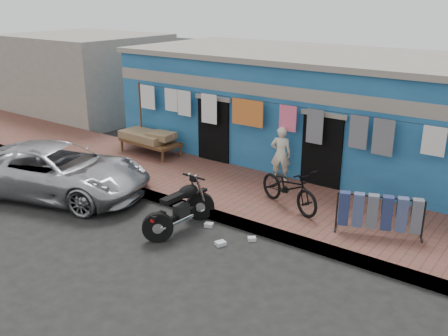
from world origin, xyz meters
TOP-DOWN VIEW (x-y plane):
  - ground at (0.00, 0.00)m, footprint 80.00×80.00m
  - sidewalk at (0.00, 3.00)m, footprint 28.00×3.00m
  - curb at (0.00, 1.55)m, footprint 28.00×0.10m
  - building at (-0.00, 6.99)m, footprint 12.20×5.20m
  - neighbor_left at (-11.00, 7.00)m, footprint 6.00×5.00m
  - clothesline at (-0.43, 4.25)m, footprint 10.06×0.06m
  - car at (-4.15, 0.36)m, footprint 5.41×3.65m
  - seated_person at (0.28, 4.16)m, footprint 0.63×0.53m
  - bicycle at (1.36, 2.72)m, footprint 2.02×1.30m
  - motorcycle at (-0.25, 0.69)m, footprint 0.67×1.78m
  - charpoy at (-4.20, 3.83)m, footprint 2.21×1.22m
  - jeans_rack at (3.52, 2.65)m, footprint 2.05×1.54m
  - litter_a at (0.17, 1.20)m, footprint 0.23×0.20m
  - litter_b at (1.33, 1.20)m, footprint 0.21×0.21m
  - litter_c at (0.91, 0.64)m, footprint 0.23×0.25m

SIDE VIEW (x-z plane):
  - ground at x=0.00m, z-range 0.00..0.00m
  - litter_c at x=0.91m, z-range 0.00..0.08m
  - litter_b at x=1.33m, z-range 0.00..0.08m
  - litter_a at x=0.17m, z-range 0.00..0.09m
  - sidewalk at x=0.00m, z-range 0.00..0.25m
  - curb at x=0.00m, z-range 0.00..0.25m
  - motorcycle at x=-0.25m, z-range 0.00..1.14m
  - charpoy at x=-4.20m, z-range 0.25..0.96m
  - jeans_rack at x=3.52m, z-range 0.25..1.12m
  - car at x=-4.15m, z-range 0.00..1.40m
  - bicycle at x=1.36m, z-range 0.25..1.48m
  - seated_person at x=0.28m, z-range 0.25..1.74m
  - building at x=0.00m, z-range 0.01..3.37m
  - neighbor_left at x=-11.00m, z-range 0.00..3.40m
  - clothesline at x=-0.43m, z-range 0.78..2.88m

